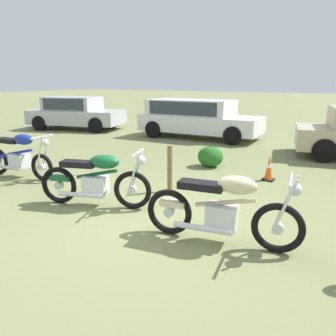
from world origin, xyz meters
TOP-DOWN VIEW (x-y plane):
  - ground_plane at (0.00, 0.00)m, footprint 120.00×120.00m
  - motorcycle_blue at (-3.89, 0.38)m, footprint 1.96×0.68m
  - motorcycle_green at (-1.16, -0.04)m, footprint 1.93×0.97m
  - motorcycle_cream at (1.24, -0.18)m, footprint 2.11×0.77m
  - car_silver at (-8.79, 6.60)m, footprint 4.45×2.92m
  - car_white at (-3.13, 7.42)m, footprint 4.63×2.13m
  - traffic_cone at (0.93, 3.12)m, footprint 0.25×0.25m
  - shrub_low at (-0.68, 3.55)m, footprint 0.65×0.60m
  - fence_post_wooden at (-0.51, 1.33)m, footprint 0.10×0.10m

SIDE VIEW (x-z plane):
  - ground_plane at x=0.00m, z-range 0.00..0.00m
  - shrub_low at x=-0.68m, z-range 0.00..0.52m
  - traffic_cone at x=0.93m, z-range -0.02..0.56m
  - fence_post_wooden at x=-0.51m, z-range 0.00..0.92m
  - motorcycle_green at x=-1.16m, z-range -0.03..0.98m
  - motorcycle_cream at x=1.24m, z-range -0.02..0.99m
  - motorcycle_blue at x=-3.89m, z-range -0.01..1.00m
  - car_silver at x=-8.79m, z-range 0.08..1.51m
  - car_white at x=-3.13m, z-range 0.12..1.55m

